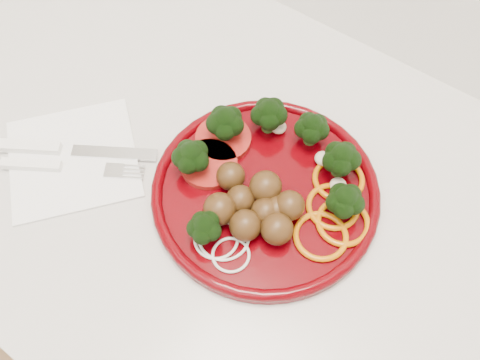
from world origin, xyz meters
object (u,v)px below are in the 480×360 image
Objects in this scene: plate at (266,186)px; napkin at (73,158)px; knife at (56,149)px; fork at (48,166)px.

napkin is (-0.22, -0.10, -0.02)m from plate.
plate is at bearing 24.63° from napkin.
knife reaches higher than fork.
napkin is 0.98× the size of fork.
fork is (0.01, -0.02, -0.00)m from knife.
fork is (-0.23, -0.13, -0.01)m from plate.
knife is at bearing -156.68° from plate.
plate is 1.54× the size of knife.
knife is at bearing 83.00° from fork.
plate reaches higher than napkin.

